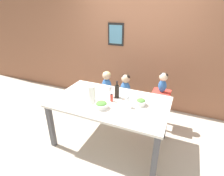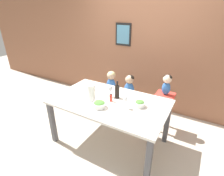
{
  "view_description": "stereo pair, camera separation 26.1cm",
  "coord_description": "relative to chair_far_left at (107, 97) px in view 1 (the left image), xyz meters",
  "views": [
    {
      "loc": [
        0.94,
        -2.09,
        2.06
      ],
      "look_at": [
        0.0,
        0.08,
        0.95
      ],
      "focal_mm": 28.0,
      "sensor_mm": 36.0,
      "label": 1
    },
    {
      "loc": [
        1.17,
        -1.97,
        2.06
      ],
      "look_at": [
        0.0,
        0.08,
        0.95
      ],
      "focal_mm": 28.0,
      "sensor_mm": 36.0,
      "label": 2
    }
  ],
  "objects": [
    {
      "name": "person_child_left",
      "position": [
        0.0,
        0.0,
        0.34
      ],
      "size": [
        0.2,
        0.17,
        0.47
      ],
      "color": "#3366B2",
      "rests_on": "chair_far_left"
    },
    {
      "name": "dining_table",
      "position": [
        0.42,
        -0.77,
        0.31
      ],
      "size": [
        1.72,
        1.02,
        0.77
      ],
      "color": "silver",
      "rests_on": "ground_plane"
    },
    {
      "name": "salad_bowl_large",
      "position": [
        0.39,
        -1.0,
        0.44
      ],
      "size": [
        0.18,
        0.18,
        0.1
      ],
      "color": "white",
      "rests_on": "dining_table"
    },
    {
      "name": "wall_back",
      "position": [
        0.41,
        0.68,
        0.98
      ],
      "size": [
        10.0,
        0.09,
        2.7
      ],
      "color": "#8E5B42",
      "rests_on": "ground_plane"
    },
    {
      "name": "chair_right_highchair",
      "position": [
        1.06,
        0.0,
        0.16
      ],
      "size": [
        0.31,
        0.32,
        0.7
      ],
      "color": "silver",
      "rests_on": "ground_plane"
    },
    {
      "name": "salad_bowl_small",
      "position": [
        0.87,
        -0.7,
        0.44
      ],
      "size": [
        0.15,
        0.15,
        0.1
      ],
      "color": "white",
      "rests_on": "dining_table"
    },
    {
      "name": "wine_bottle",
      "position": [
        0.47,
        -0.63,
        0.51
      ],
      "size": [
        0.07,
        0.07,
        0.28
      ],
      "color": "black",
      "rests_on": "dining_table"
    },
    {
      "name": "dinner_plate_back_left",
      "position": [
        -0.06,
        -0.5,
        0.4
      ],
      "size": [
        0.22,
        0.22,
        0.01
      ],
      "color": "silver",
      "rests_on": "dining_table"
    },
    {
      "name": "chair_far_left",
      "position": [
        0.0,
        0.0,
        0.0
      ],
      "size": [
        0.36,
        0.37,
        0.45
      ],
      "color": "silver",
      "rests_on": "ground_plane"
    },
    {
      "name": "wine_glass_near",
      "position": [
        0.71,
        -0.83,
        0.53
      ],
      "size": [
        0.07,
        0.07,
        0.19
      ],
      "color": "white",
      "rests_on": "dining_table"
    },
    {
      "name": "condiment_bottle_hot_sauce",
      "position": [
        0.44,
        -0.77,
        0.46
      ],
      "size": [
        0.04,
        0.04,
        0.13
      ],
      "color": "red",
      "rests_on": "dining_table"
    },
    {
      "name": "ground_plane",
      "position": [
        0.42,
        -0.77,
        -0.37
      ],
      "size": [
        14.0,
        14.0,
        0.0
      ],
      "primitive_type": "plane",
      "color": "#BCB2A3"
    },
    {
      "name": "wine_glass_far",
      "position": [
        0.36,
        -0.64,
        0.53
      ],
      "size": [
        0.07,
        0.07,
        0.19
      ],
      "color": "white",
      "rests_on": "dining_table"
    },
    {
      "name": "chair_far_center",
      "position": [
        0.39,
        0.0,
        0.0
      ],
      "size": [
        0.36,
        0.37,
        0.45
      ],
      "color": "silver",
      "rests_on": "ground_plane"
    },
    {
      "name": "paper_towel_roll",
      "position": [
        0.18,
        -0.9,
        0.53
      ],
      "size": [
        0.11,
        0.11,
        0.26
      ],
      "color": "white",
      "rests_on": "dining_table"
    },
    {
      "name": "person_baby_right",
      "position": [
        1.06,
        0.0,
        0.55
      ],
      "size": [
        0.14,
        0.15,
        0.36
      ],
      "color": "#3366B2",
      "rests_on": "chair_right_highchair"
    },
    {
      "name": "dinner_plate_front_left",
      "position": [
        -0.09,
        -1.03,
        0.4
      ],
      "size": [
        0.22,
        0.22,
        0.01
      ],
      "color": "silver",
      "rests_on": "dining_table"
    },
    {
      "name": "person_child_center",
      "position": [
        0.39,
        0.0,
        0.34
      ],
      "size": [
        0.2,
        0.17,
        0.47
      ],
      "color": "#3366B2",
      "rests_on": "chair_far_center"
    }
  ]
}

